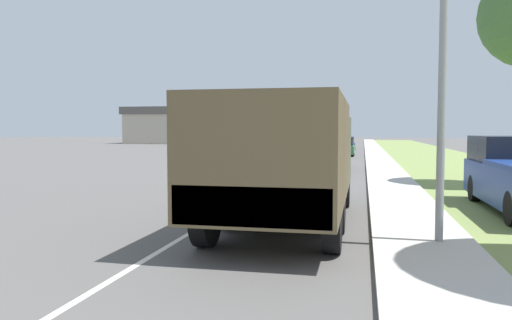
% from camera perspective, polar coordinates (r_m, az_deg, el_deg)
% --- Properties ---
extents(ground_plane, '(180.00, 180.00, 0.00)m').
position_cam_1_polar(ground_plane, '(41.11, 7.34, 0.56)').
color(ground_plane, '#565451').
extents(lane_centre_stripe, '(0.12, 120.00, 0.00)m').
position_cam_1_polar(lane_centre_stripe, '(41.11, 7.34, 0.56)').
color(lane_centre_stripe, silver).
rests_on(lane_centre_stripe, ground).
extents(sidewalk_right, '(1.80, 120.00, 0.12)m').
position_cam_1_polar(sidewalk_right, '(40.98, 13.62, 0.56)').
color(sidewalk_right, beige).
rests_on(sidewalk_right, ground).
extents(grass_strip_right, '(7.00, 120.00, 0.02)m').
position_cam_1_polar(grass_strip_right, '(41.34, 19.73, 0.41)').
color(grass_strip_right, olive).
rests_on(grass_strip_right, ground).
extents(military_truck, '(2.54, 7.84, 2.69)m').
position_cam_1_polar(military_truck, '(10.97, 3.66, 0.67)').
color(military_truck, '#474C38').
rests_on(military_truck, ground).
extents(car_nearest_ahead, '(1.84, 4.39, 1.50)m').
position_cam_1_polar(car_nearest_ahead, '(26.00, 7.81, 0.34)').
color(car_nearest_ahead, black).
rests_on(car_nearest_ahead, ground).
extents(car_second_ahead, '(1.74, 3.94, 1.47)m').
position_cam_1_polar(car_second_ahead, '(40.45, 9.94, 1.43)').
color(car_second_ahead, '#336B3D').
rests_on(car_second_ahead, ground).
extents(car_third_ahead, '(1.88, 4.34, 1.37)m').
position_cam_1_polar(car_third_ahead, '(51.44, 10.20, 1.82)').
color(car_third_ahead, navy).
rests_on(car_third_ahead, ground).
extents(car_fourth_ahead, '(1.88, 3.98, 1.38)m').
position_cam_1_polar(car_fourth_ahead, '(63.35, 7.04, 2.16)').
color(car_fourth_ahead, silver).
rests_on(car_fourth_ahead, ground).
extents(building_distant, '(18.93, 9.50, 5.40)m').
position_cam_1_polar(building_distant, '(76.16, -7.37, 3.97)').
color(building_distant, '#B2A893').
rests_on(building_distant, ground).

